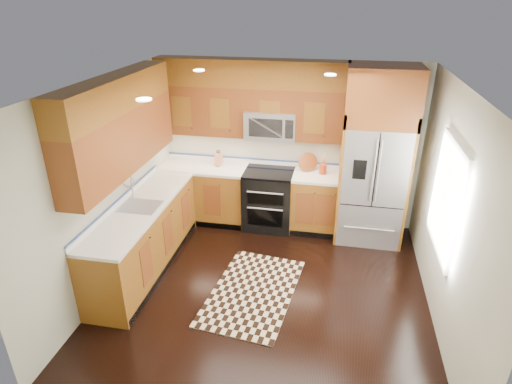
% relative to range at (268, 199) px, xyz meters
% --- Properties ---
extents(ground, '(4.00, 4.00, 0.00)m').
position_rel_range_xyz_m(ground, '(0.25, -1.67, -0.47)').
color(ground, black).
rests_on(ground, ground).
extents(wall_back, '(4.00, 0.02, 2.60)m').
position_rel_range_xyz_m(wall_back, '(0.25, 0.33, 0.83)').
color(wall_back, beige).
rests_on(wall_back, ground).
extents(wall_left, '(0.02, 4.00, 2.60)m').
position_rel_range_xyz_m(wall_left, '(-1.75, -1.67, 0.83)').
color(wall_left, beige).
rests_on(wall_left, ground).
extents(wall_right, '(0.02, 4.00, 2.60)m').
position_rel_range_xyz_m(wall_right, '(2.25, -1.67, 0.83)').
color(wall_right, beige).
rests_on(wall_right, ground).
extents(window, '(0.04, 1.10, 1.30)m').
position_rel_range_xyz_m(window, '(2.23, -1.47, 0.93)').
color(window, white).
rests_on(window, ground).
extents(base_cabinets, '(2.85, 3.00, 0.90)m').
position_rel_range_xyz_m(base_cabinets, '(-0.98, -0.77, -0.02)').
color(base_cabinets, '#92581C').
rests_on(base_cabinets, ground).
extents(countertop, '(2.86, 3.01, 0.04)m').
position_rel_range_xyz_m(countertop, '(-0.84, -0.65, 0.45)').
color(countertop, white).
rests_on(countertop, base_cabinets).
extents(upper_cabinets, '(2.85, 3.00, 1.15)m').
position_rel_range_xyz_m(upper_cabinets, '(-0.90, -0.58, 1.56)').
color(upper_cabinets, brown).
rests_on(upper_cabinets, ground).
extents(range, '(0.76, 0.67, 0.95)m').
position_rel_range_xyz_m(range, '(0.00, 0.00, 0.00)').
color(range, black).
rests_on(range, ground).
extents(microwave, '(0.76, 0.40, 0.42)m').
position_rel_range_xyz_m(microwave, '(-0.00, 0.13, 1.19)').
color(microwave, '#B2B2B7').
rests_on(microwave, ground).
extents(refrigerator, '(0.98, 0.75, 2.60)m').
position_rel_range_xyz_m(refrigerator, '(1.55, -0.04, 0.83)').
color(refrigerator, '#B2B2B7').
rests_on(refrigerator, ground).
extents(sink_faucet, '(0.54, 0.44, 0.37)m').
position_rel_range_xyz_m(sink_faucet, '(-1.48, -1.44, 0.52)').
color(sink_faucet, '#B2B2B7').
rests_on(sink_faucet, countertop).
extents(rug, '(1.18, 1.76, 0.01)m').
position_rel_range_xyz_m(rug, '(0.10, -1.74, -0.46)').
color(rug, black).
rests_on(rug, ground).
extents(knife_block, '(0.11, 0.14, 0.25)m').
position_rel_range_xyz_m(knife_block, '(-0.84, 0.14, 0.57)').
color(knife_block, '#B47557').
rests_on(knife_block, countertop).
extents(utensil_crock, '(0.11, 0.11, 0.32)m').
position_rel_range_xyz_m(utensil_crock, '(0.82, 0.10, 0.58)').
color(utensil_crock, '#AB3715').
rests_on(utensil_crock, countertop).
extents(cutting_board, '(0.39, 0.39, 0.02)m').
position_rel_range_xyz_m(cutting_board, '(0.58, 0.16, 0.48)').
color(cutting_board, brown).
rests_on(cutting_board, countertop).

